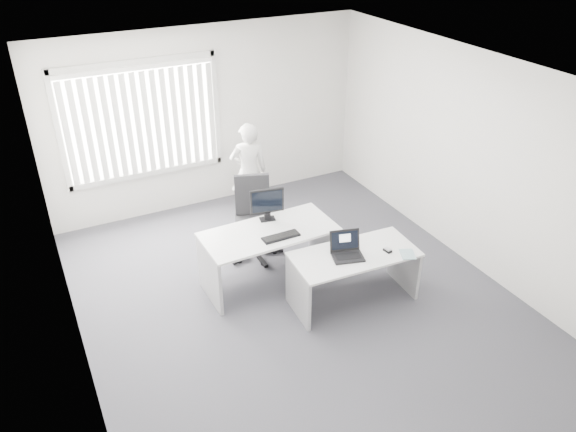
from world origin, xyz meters
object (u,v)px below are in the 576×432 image
desk_near (354,267)px  laptop (348,248)px  desk_far (269,245)px  office_chair (254,231)px  person (249,172)px  monitor (267,205)px

desk_near → laptop: 0.36m
desk_near → desk_far: desk_far is taller
desk_far → office_chair: office_chair is taller
desk_near → person: (-0.29, 2.49, 0.27)m
laptop → monitor: (-0.51, 1.12, 0.15)m
desk_far → person: 1.75m
office_chair → laptop: bearing=-52.3°
laptop → monitor: size_ratio=0.83×
office_chair → person: size_ratio=0.73×
office_chair → person: (0.36, 0.97, 0.42)m
desk_near → person: size_ratio=1.00×
desk_near → person: bearing=99.9°
desk_near → office_chair: size_ratio=1.37×
office_chair → monitor: bearing=-69.8°
office_chair → laptop: (0.52, -1.56, 0.48)m
desk_near → desk_far: size_ratio=0.92×
desk_far → monitor: size_ratio=3.90×
desk_far → laptop: 1.09m
desk_far → monitor: 0.52m
person → laptop: (0.16, -2.53, 0.06)m
desk_far → person: bearing=73.5°
desk_far → person: size_ratio=1.10×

